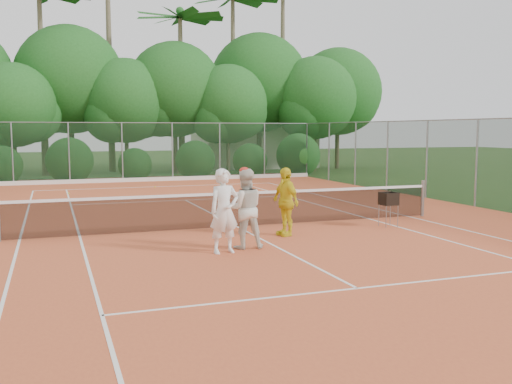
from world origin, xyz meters
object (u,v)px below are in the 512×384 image
player_yellow (285,202)px  ball_hopper (389,199)px  player_center_grp (244,208)px  player_white (224,211)px

player_yellow → ball_hopper: size_ratio=1.82×
player_center_grp → player_yellow: size_ratio=1.06×
player_yellow → player_center_grp: bearing=-63.4°
player_white → player_yellow: size_ratio=1.06×
player_yellow → player_white: bearing=-65.4°
player_white → player_center_grp: (0.57, 0.33, -0.01)m
player_white → ball_hopper: 5.47m
player_center_grp → player_yellow: player_center_grp is taller
player_yellow → ball_hopper: (3.16, 0.28, -0.11)m
player_center_grp → ball_hopper: player_center_grp is taller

